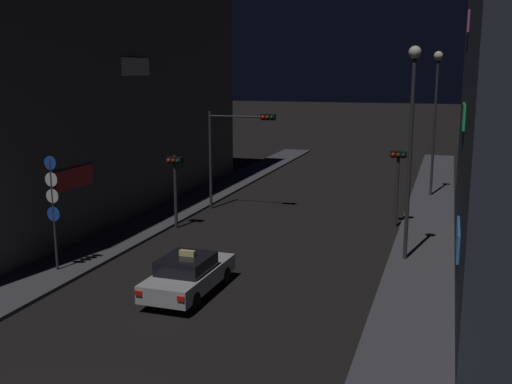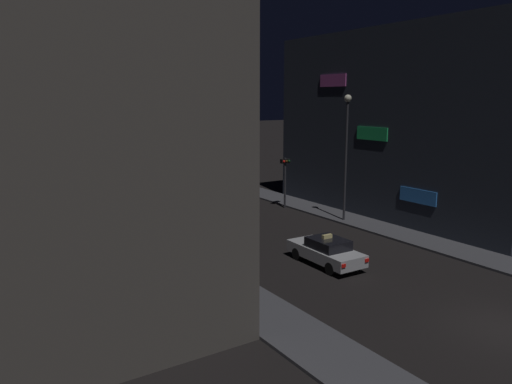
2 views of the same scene
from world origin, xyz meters
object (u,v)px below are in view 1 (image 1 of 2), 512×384
(traffic_light_left_kerb, at_px, (175,176))
(traffic_light_right_kerb, at_px, (398,172))
(sign_pole_left, at_px, (53,204))
(traffic_light_overhead, at_px, (234,140))
(street_lamp_near_block, at_px, (411,122))
(street_lamp_far_block, at_px, (436,97))
(taxi, at_px, (188,274))

(traffic_light_left_kerb, height_order, traffic_light_right_kerb, traffic_light_right_kerb)
(traffic_light_right_kerb, height_order, sign_pole_left, sign_pole_left)
(traffic_light_overhead, relative_size, street_lamp_near_block, 0.65)
(traffic_light_overhead, height_order, sign_pole_left, traffic_light_overhead)
(traffic_light_overhead, bearing_deg, traffic_light_left_kerb, -106.84)
(traffic_light_left_kerb, bearing_deg, traffic_light_right_kerb, 19.02)
(traffic_light_overhead, height_order, traffic_light_right_kerb, traffic_light_overhead)
(street_lamp_near_block, bearing_deg, traffic_light_right_kerb, 98.83)
(street_lamp_near_block, height_order, street_lamp_far_block, street_lamp_far_block)
(traffic_light_overhead, bearing_deg, taxi, -76.99)
(traffic_light_overhead, distance_m, street_lamp_near_block, 12.18)
(taxi, height_order, street_lamp_far_block, street_lamp_far_block)
(taxi, relative_size, sign_pole_left, 1.00)
(traffic_light_right_kerb, relative_size, street_lamp_far_block, 0.45)
(taxi, xyz_separation_m, street_lamp_near_block, (6.98, 6.17, 5.02))
(taxi, height_order, traffic_light_overhead, traffic_light_overhead)
(street_lamp_near_block, bearing_deg, sign_pole_left, -156.34)
(taxi, bearing_deg, street_lamp_far_block, 69.58)
(traffic_light_overhead, bearing_deg, street_lamp_near_block, -34.21)
(traffic_light_left_kerb, relative_size, sign_pole_left, 0.83)
(taxi, bearing_deg, traffic_light_right_kerb, 62.90)
(traffic_light_right_kerb, distance_m, street_lamp_near_block, 6.50)
(traffic_light_left_kerb, bearing_deg, taxi, -62.00)
(street_lamp_far_block, bearing_deg, taxi, -110.42)
(traffic_light_right_kerb, distance_m, street_lamp_far_block, 9.09)
(street_lamp_near_block, distance_m, street_lamp_far_block, 14.06)
(traffic_light_left_kerb, bearing_deg, street_lamp_near_block, -10.51)
(sign_pole_left, relative_size, street_lamp_far_block, 0.51)
(traffic_light_left_kerb, relative_size, street_lamp_far_block, 0.42)
(traffic_light_overhead, xyz_separation_m, street_lamp_near_block, (9.97, -6.78, 1.76))
(taxi, height_order, sign_pole_left, sign_pole_left)
(sign_pole_left, height_order, street_lamp_far_block, street_lamp_far_block)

